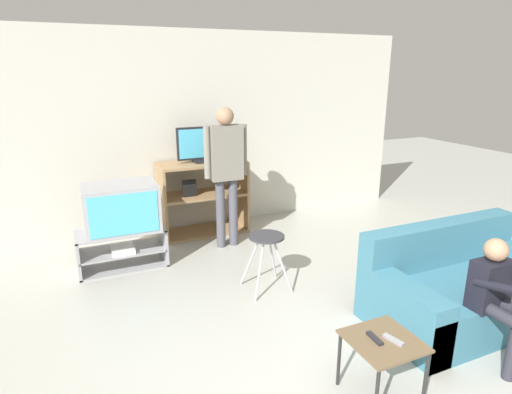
{
  "coord_description": "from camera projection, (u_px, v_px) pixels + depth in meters",
  "views": [
    {
      "loc": [
        -1.53,
        -1.46,
        2.11
      ],
      "look_at": [
        0.11,
        2.23,
        0.9
      ],
      "focal_mm": 30.0,
      "sensor_mm": 36.0,
      "label": 1
    }
  ],
  "objects": [
    {
      "name": "person_standing_adult",
      "position": [
        226.0,
        164.0,
        5.04
      ],
      "size": [
        0.53,
        0.21,
        1.7
      ],
      "color": "#4C4C56",
      "rests_on": "ground_plane"
    },
    {
      "name": "couch",
      "position": [
        462.0,
        289.0,
        3.74
      ],
      "size": [
        1.68,
        0.89,
        0.79
      ],
      "color": "teal",
      "rests_on": "ground_plane"
    },
    {
      "name": "remote_control_black",
      "position": [
        375.0,
        338.0,
        2.76
      ],
      "size": [
        0.04,
        0.15,
        0.02
      ],
      "primitive_type": "cube",
      "rotation": [
        0.0,
        0.0,
        -0.06
      ],
      "color": "#232328",
      "rests_on": "snack_table"
    },
    {
      "name": "wall_back",
      "position": [
        192.0,
        133.0,
        5.68
      ],
      "size": [
        6.4,
        0.06,
        2.6
      ],
      "color": "beige",
      "rests_on": "ground_plane"
    },
    {
      "name": "folding_stool",
      "position": [
        267.0,
        245.0,
        4.15
      ],
      "size": [
        0.42,
        0.39,
        0.57
      ],
      "color": "#B7B7BC",
      "rests_on": "ground_plane"
    },
    {
      "name": "television_flat",
      "position": [
        202.0,
        145.0,
        5.44
      ],
      "size": [
        0.65,
        0.2,
        0.45
      ],
      "color": "black",
      "rests_on": "media_shelf"
    },
    {
      "name": "media_shelf",
      "position": [
        203.0,
        197.0,
        5.63
      ],
      "size": [
        1.12,
        0.51,
        0.96
      ],
      "color": "#9E7A51",
      "rests_on": "ground_plane"
    },
    {
      "name": "tv_stand",
      "position": [
        122.0,
        249.0,
        4.71
      ],
      "size": [
        0.94,
        0.45,
        0.43
      ],
      "color": "#939399",
      "rests_on": "ground_plane"
    },
    {
      "name": "television_main",
      "position": [
        121.0,
        208.0,
        4.59
      ],
      "size": [
        0.77,
        0.53,
        0.52
      ],
      "color": "#9E9EA3",
      "rests_on": "tv_stand"
    },
    {
      "name": "remote_control_white",
      "position": [
        393.0,
        340.0,
        2.75
      ],
      "size": [
        0.07,
        0.15,
        0.02
      ],
      "primitive_type": "cube",
      "rotation": [
        0.0,
        0.0,
        0.25
      ],
      "color": "gray",
      "rests_on": "snack_table"
    },
    {
      "name": "person_seated_child",
      "position": [
        499.0,
        293.0,
        3.1
      ],
      "size": [
        0.33,
        0.43,
        0.94
      ],
      "color": "#2D2D38",
      "rests_on": "ground_plane"
    },
    {
      "name": "snack_table",
      "position": [
        383.0,
        347.0,
        2.78
      ],
      "size": [
        0.44,
        0.44,
        0.43
      ],
      "color": "brown",
      "rests_on": "ground_plane"
    }
  ]
}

